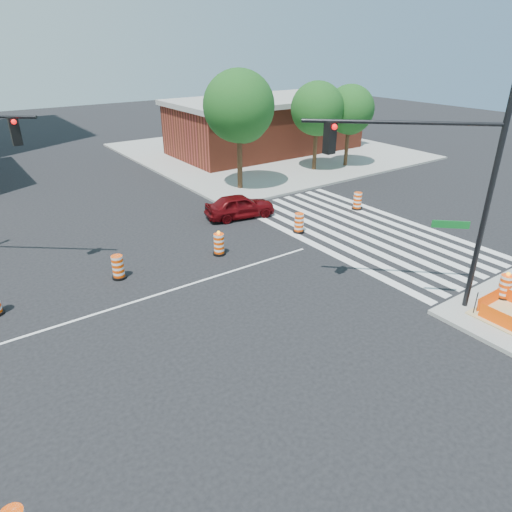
# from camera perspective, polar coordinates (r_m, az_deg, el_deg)

# --- Properties ---
(ground) EXTENTS (120.00, 120.00, 0.00)m
(ground) POSITION_cam_1_polar(r_m,az_deg,el_deg) (18.60, -10.78, -4.31)
(ground) COLOR black
(ground) RESTS_ON ground
(sidewalk_ne) EXTENTS (22.00, 22.00, 0.15)m
(sidewalk_ne) POSITION_cam_1_polar(r_m,az_deg,el_deg) (41.94, 1.17, 13.00)
(sidewalk_ne) COLOR gray
(sidewalk_ne) RESTS_ON ground
(crosswalk_east) EXTENTS (6.75, 13.50, 0.01)m
(crosswalk_east) POSITION_cam_1_polar(r_m,az_deg,el_deg) (24.58, 12.88, 3.08)
(crosswalk_east) COLOR silver
(crosswalk_east) RESTS_ON ground
(lane_centerline) EXTENTS (14.00, 0.12, 0.01)m
(lane_centerline) POSITION_cam_1_polar(r_m,az_deg,el_deg) (18.60, -10.78, -4.30)
(lane_centerline) COLOR silver
(lane_centerline) RESTS_ON ground
(excavation_pit) EXTENTS (2.20, 2.20, 0.90)m
(excavation_pit) POSITION_cam_1_polar(r_m,az_deg,el_deg) (18.67, 29.29, -6.52)
(excavation_pit) COLOR tan
(excavation_pit) RESTS_ON ground
(brick_storefront) EXTENTS (16.50, 8.50, 4.60)m
(brick_storefront) POSITION_cam_1_polar(r_m,az_deg,el_deg) (41.51, 1.20, 16.03)
(brick_storefront) COLOR maroon
(brick_storefront) RESTS_ON ground
(red_coupe) EXTENTS (4.14, 2.30, 1.33)m
(red_coupe) POSITION_cam_1_polar(r_m,az_deg,el_deg) (25.69, -2.03, 6.27)
(red_coupe) COLOR #55070A
(red_coupe) RESTS_ON ground
(signal_pole_se) EXTENTS (4.80, 4.43, 8.45)m
(signal_pole_se) POSITION_cam_1_polar(r_m,az_deg,el_deg) (16.42, 21.86, 9.83)
(signal_pole_se) COLOR black
(signal_pole_se) RESTS_ON ground
(pit_drum) EXTENTS (0.57, 0.57, 1.12)m
(pit_drum) POSITION_cam_1_polar(r_m,az_deg,el_deg) (19.66, 28.66, -3.48)
(pit_drum) COLOR black
(pit_drum) RESTS_ON ground
(tree_north_c) EXTENTS (4.47, 4.47, 7.60)m
(tree_north_c) POSITION_cam_1_polar(r_m,az_deg,el_deg) (29.82, -2.10, 17.72)
(tree_north_c) COLOR #382314
(tree_north_c) RESTS_ON ground
(tree_north_d) EXTENTS (3.83, 3.83, 6.51)m
(tree_north_d) POSITION_cam_1_polar(r_m,az_deg,el_deg) (34.92, 7.65, 17.45)
(tree_north_d) COLOR #382314
(tree_north_d) RESTS_ON ground
(tree_north_e) EXTENTS (3.64, 3.64, 6.18)m
(tree_north_e) POSITION_cam_1_polar(r_m,az_deg,el_deg) (36.57, 11.63, 17.18)
(tree_north_e) COLOR #382314
(tree_north_e) RESTS_ON ground
(median_drum_2) EXTENTS (0.60, 0.60, 1.02)m
(median_drum_2) POSITION_cam_1_polar(r_m,az_deg,el_deg) (19.87, -16.85, -1.42)
(median_drum_2) COLOR black
(median_drum_2) RESTS_ON ground
(median_drum_3) EXTENTS (0.60, 0.60, 1.18)m
(median_drum_3) POSITION_cam_1_polar(r_m,az_deg,el_deg) (21.20, -4.65, 1.41)
(median_drum_3) COLOR black
(median_drum_3) RESTS_ON ground
(median_drum_4) EXTENTS (0.60, 0.60, 1.02)m
(median_drum_4) POSITION_cam_1_polar(r_m,az_deg,el_deg) (23.74, 5.39, 4.05)
(median_drum_4) COLOR black
(median_drum_4) RESTS_ON ground
(median_drum_5) EXTENTS (0.60, 0.60, 1.02)m
(median_drum_5) POSITION_cam_1_polar(r_m,az_deg,el_deg) (27.63, 12.56, 6.66)
(median_drum_5) COLOR black
(median_drum_5) RESTS_ON ground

